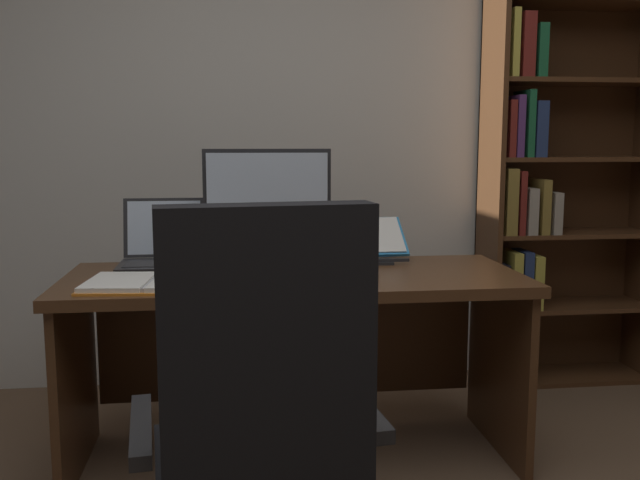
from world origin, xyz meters
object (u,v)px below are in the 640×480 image
office_chair (261,455)px  notepad (221,273)px  reading_stand_with_book (370,240)px  computer_mouse (357,273)px  laptop (162,252)px  open_binder (152,283)px  desk (293,320)px  bookshelf (552,162)px  keyboard (273,277)px  monitor (268,206)px  pen (226,270)px

office_chair → notepad: bearing=89.7°
reading_stand_with_book → computer_mouse: bearing=-107.5°
laptop → open_binder: laptop is taller
office_chair → desk: bearing=74.0°
laptop → notepad: 0.30m
desk → bookshelf: (1.33, 0.68, 0.58)m
notepad → laptop: bearing=139.5°
bookshelf → notepad: bookshelf is taller
desk → computer_mouse: (0.21, -0.19, 0.21)m
computer_mouse → notepad: computer_mouse is taller
keyboard → notepad: bearing=143.2°
computer_mouse → keyboard: bearing=180.0°
bookshelf → monitor: (-1.42, -0.54, -0.15)m
open_binder → notepad: (0.23, 0.19, -0.01)m
desk → notepad: 0.34m
bookshelf → computer_mouse: bearing=-142.4°
desk → monitor: 0.46m
computer_mouse → pen: bearing=163.4°
office_chair → laptop: office_chair is taller
laptop → open_binder: bearing=-90.1°
keyboard → office_chair: bearing=-95.3°
laptop → reading_stand_with_book: bearing=3.9°
monitor → notepad: monitor is taller
desk → keyboard: keyboard is taller
desk → pen: bearing=-169.4°
laptop → notepad: bearing=-40.5°
computer_mouse → open_binder: (-0.71, -0.05, -0.01)m
office_chair → pen: 1.00m
office_chair → reading_stand_with_book: (0.50, 1.20, 0.35)m
reading_stand_with_book → office_chair: bearing=-112.5°
desk → office_chair: size_ratio=1.56×
bookshelf → keyboard: bookshelf is taller
bookshelf → monitor: bearing=-159.3°
desk → monitor: (-0.09, 0.14, 0.43)m
open_binder → monitor: bearing=48.2°
computer_mouse → reading_stand_with_book: (0.12, 0.39, 0.06)m
bookshelf → notepad: 1.80m
open_binder → office_chair: bearing=-60.4°
monitor → reading_stand_with_book: size_ratio=1.69×
open_binder → notepad: bearing=45.5°
monitor → notepad: 0.35m
computer_mouse → pen: computer_mouse is taller
desk → laptop: (-0.50, 0.15, 0.25)m
bookshelf → monitor: size_ratio=4.46×
keyboard → notepad: size_ratio=2.00×
notepad → reading_stand_with_book: bearing=22.4°
office_chair → pen: office_chair is taller
reading_stand_with_book → notepad: (-0.61, -0.25, -0.08)m
laptop → reading_stand_with_book: size_ratio=1.08×
laptop → notepad: laptop is taller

